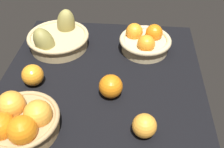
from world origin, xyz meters
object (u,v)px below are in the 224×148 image
at_px(basket_far_left, 21,121).
at_px(loose_orange_side_gap, 111,86).
at_px(basket_far_right_pears, 58,38).
at_px(loose_orange_front_gap, 144,126).
at_px(basket_near_right, 145,41).
at_px(loose_orange_back_gap, 33,75).

distance_m(basket_far_left, loose_orange_side_gap, 0.29).
bearing_deg(basket_far_right_pears, loose_orange_front_gap, -139.65).
distance_m(basket_near_right, basket_far_left, 0.56).
height_order(basket_far_right_pears, loose_orange_back_gap, basket_far_right_pears).
height_order(basket_far_right_pears, loose_orange_side_gap, basket_far_right_pears).
bearing_deg(loose_orange_side_gap, loose_orange_back_gap, 82.98).
relative_size(basket_near_right, basket_far_left, 0.95).
xyz_separation_m(loose_orange_front_gap, loose_orange_back_gap, (0.18, 0.38, 0.00)).
height_order(loose_orange_front_gap, loose_orange_back_gap, loose_orange_back_gap).
relative_size(basket_far_left, loose_orange_front_gap, 3.04).
relative_size(loose_orange_front_gap, loose_orange_back_gap, 0.95).
distance_m(loose_orange_front_gap, loose_orange_back_gap, 0.42).
xyz_separation_m(basket_far_right_pears, loose_orange_side_gap, (-0.26, -0.24, -0.00)).
distance_m(basket_near_right, loose_orange_side_gap, 0.29).
relative_size(basket_near_right, basket_far_right_pears, 0.83).
bearing_deg(basket_near_right, loose_orange_back_gap, 121.41).
bearing_deg(basket_far_left, basket_far_right_pears, 0.21).
distance_m(basket_far_right_pears, loose_orange_back_gap, 0.23).
relative_size(basket_near_right, loose_orange_side_gap, 2.61).
bearing_deg(basket_near_right, loose_orange_side_gap, 157.34).
distance_m(basket_far_right_pears, loose_orange_side_gap, 0.36).
bearing_deg(basket_near_right, basket_far_right_pears, 90.93).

